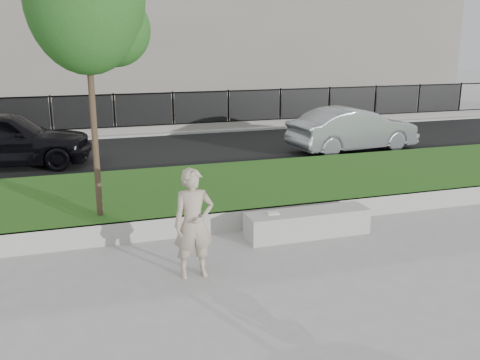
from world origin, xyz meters
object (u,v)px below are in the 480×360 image
object	(u,v)px
stone_bench	(307,223)
book	(273,213)
car_dark	(4,139)
young_tree	(90,2)
man	(194,224)
car_silver	(353,129)

from	to	relation	value
stone_bench	book	distance (m)	0.72
stone_bench	car_dark	size ratio (longest dim) A/B	0.50
book	young_tree	xyz separation A→B (m)	(-2.91, 1.19, 3.67)
man	car_silver	size ratio (longest dim) A/B	0.40
young_tree	car_silver	xyz separation A→B (m)	(8.17, 5.24, -3.42)
stone_bench	book	bearing A→B (deg)	176.86
young_tree	car_dark	world-z (taller)	young_tree
stone_bench	car_dark	world-z (taller)	car_dark
car_dark	young_tree	bearing A→B (deg)	-152.19
man	car_dark	bearing A→B (deg)	112.86
car_silver	man	bearing A→B (deg)	130.29
man	car_dark	distance (m)	9.25
stone_bench	book	world-z (taller)	book
car_dark	car_silver	size ratio (longest dim) A/B	1.11
book	car_dark	distance (m)	9.10
car_silver	stone_bench	bearing A→B (deg)	137.79
stone_bench	car_silver	distance (m)	7.95
stone_bench	car_silver	xyz separation A→B (m)	(4.59, 6.47, 0.50)
book	car_dark	size ratio (longest dim) A/B	0.05
stone_bench	car_dark	distance (m)	9.54
young_tree	car_dark	bearing A→B (deg)	109.59
stone_bench	book	size ratio (longest dim) A/B	11.01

